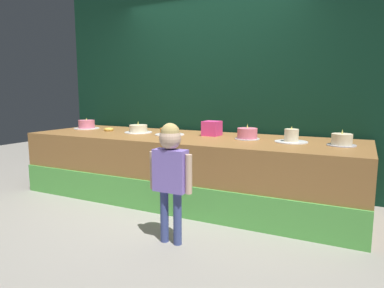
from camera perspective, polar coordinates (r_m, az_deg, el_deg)
name	(u,v)px	position (r m, az deg, el deg)	size (l,w,h in m)	color
ground_plane	(160,213)	(3.70, -5.36, -11.42)	(12.00, 12.00, 0.00)	gray
stage_platform	(186,168)	(4.10, -0.93, -3.95)	(3.96, 1.24, 0.75)	#9E6B38
curtain_backdrop	(211,71)	(4.66, 3.20, 11.98)	(4.70, 0.08, 3.09)	black
child_figure	(170,167)	(2.82, -3.61, -3.81)	(0.39, 0.18, 1.02)	#3F4C8C
pink_box	(212,128)	(4.11, 3.33, 2.62)	(0.19, 0.20, 0.17)	#ED3B8A
donut	(109,129)	(4.74, -13.69, 2.37)	(0.13, 0.13, 0.04)	#F2BF4C
cake_far_left	(87,125)	(5.13, -17.14, 3.07)	(0.36, 0.36, 0.15)	white
cake_left	(138,129)	(4.45, -8.93, 2.45)	(0.35, 0.35, 0.15)	white
cake_center_left	(170,132)	(4.17, -3.75, 2.01)	(0.36, 0.36, 0.08)	white
cake_center_right	(247,134)	(3.82, 9.18, 1.68)	(0.27, 0.27, 0.17)	silver
cake_right	(291,137)	(3.68, 16.20, 1.11)	(0.34, 0.34, 0.17)	white
cake_far_right	(342,140)	(3.61, 23.66, 0.60)	(0.27, 0.27, 0.16)	silver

